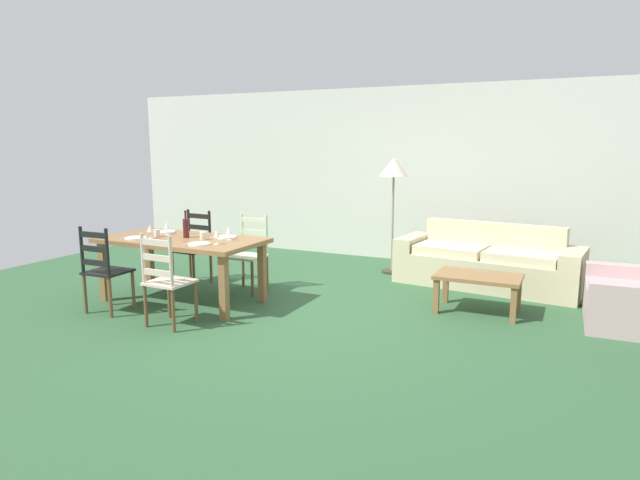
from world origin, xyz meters
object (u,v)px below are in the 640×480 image
at_px(wine_bottle, 186,228).
at_px(wine_glass_near_right, 216,234).
at_px(wine_glass_near_left, 150,229).
at_px(coffee_table, 478,281).
at_px(coffee_cup_primary, 203,236).
at_px(couch, 488,264).
at_px(dining_chair_far_left, 194,247).
at_px(dining_chair_far_right, 249,253).
at_px(wine_glass_far_right, 229,231).
at_px(coffee_cup_secondary, 157,233).
at_px(dining_table, 182,246).
at_px(wine_glass_far_left, 167,226).
at_px(dining_chair_near_right, 166,280).
at_px(armchair_upholstered, 636,301).
at_px(dining_chair_near_left, 104,270).
at_px(standing_lamp, 394,174).

bearing_deg(wine_bottle, wine_glass_near_right, -19.51).
relative_size(wine_glass_near_left, coffee_table, 0.18).
height_order(wine_bottle, coffee_cup_primary, wine_bottle).
xyz_separation_m(wine_glass_near_left, couch, (3.43, 2.42, -0.57)).
height_order(dining_chair_far_left, wine_glass_near_left, dining_chair_far_left).
xyz_separation_m(wine_glass_near_left, wine_glass_near_right, (0.93, 0.01, 0.00)).
bearing_deg(dining_chair_far_right, wine_glass_far_right, -78.24).
relative_size(coffee_cup_secondary, couch, 0.04).
relative_size(dining_table, coffee_cup_secondary, 21.11).
height_order(coffee_cup_primary, coffee_table, coffee_cup_primary).
bearing_deg(wine_glass_near_right, wine_glass_far_left, 163.47).
bearing_deg(wine_glass_far_right, wine_glass_near_left, -162.16).
distance_m(dining_chair_far_right, wine_glass_near_right, 0.98).
height_order(dining_chair_near_right, dining_chair_far_left, same).
bearing_deg(armchair_upholstered, dining_chair_far_right, -172.52).
bearing_deg(wine_glass_near_left, dining_chair_near_left, -105.39).
distance_m(dining_chair_near_right, coffee_cup_secondary, 1.11).
height_order(dining_chair_near_right, coffee_cup_secondary, dining_chair_near_right).
xyz_separation_m(coffee_table, armchair_upholstered, (1.53, 0.25, -0.11)).
bearing_deg(coffee_table, dining_chair_far_right, -173.57).
distance_m(dining_chair_near_left, armchair_upholstered, 5.58).
xyz_separation_m(couch, standing_lamp, (-1.36, 0.18, 1.12)).
distance_m(wine_bottle, wine_glass_far_right, 0.55).
relative_size(dining_chair_near_right, wine_glass_near_right, 5.96).
height_order(dining_table, wine_glass_far_right, wine_glass_far_right).
relative_size(dining_chair_far_right, coffee_cup_primary, 10.67).
xyz_separation_m(wine_bottle, standing_lamp, (1.73, 2.39, 0.54)).
height_order(wine_bottle, wine_glass_far_right, wine_bottle).
distance_m(wine_glass_near_right, coffee_cup_secondary, 0.93).
distance_m(dining_table, wine_glass_far_right, 0.62).
xyz_separation_m(wine_bottle, wine_glass_far_left, (-0.34, 0.07, -0.01)).
bearing_deg(wine_glass_far_left, coffee_table, 14.69).
bearing_deg(coffee_cup_secondary, dining_chair_far_left, 98.64).
height_order(wine_glass_far_left, coffee_table, wine_glass_far_left).
height_order(wine_glass_far_right, coffee_cup_primary, wine_glass_far_right).
bearing_deg(coffee_cup_secondary, armchair_upholstered, 15.01).
bearing_deg(coffee_cup_primary, couch, 38.37).
bearing_deg(dining_chair_far_left, dining_chair_near_right, -60.38).
bearing_deg(wine_glass_near_right, wine_glass_near_left, -179.41).
bearing_deg(coffee_cup_primary, dining_chair_near_left, -135.67).
bearing_deg(wine_glass_far_left, couch, 31.93).
bearing_deg(dining_chair_far_right, dining_chair_near_left, -122.39).
bearing_deg(coffee_cup_primary, dining_chair_far_left, 134.56).
height_order(dining_table, wine_glass_far_left, wine_glass_far_left).
distance_m(wine_glass_near_left, coffee_cup_secondary, 0.12).
bearing_deg(dining_chair_near_left, armchair_upholstered, 21.20).
xyz_separation_m(couch, armchair_upholstered, (1.61, -0.96, -0.04)).
bearing_deg(coffee_cup_secondary, wine_glass_near_left, -94.13).
relative_size(coffee_table, armchair_upholstered, 0.76).
bearing_deg(couch, dining_chair_near_right, -131.09).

